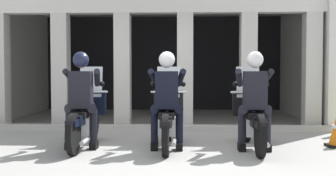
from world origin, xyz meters
The scene contains 9 objects.
ground_plane centered at (0.00, 3.00, 0.00)m, with size 80.00×80.00×0.00m, color #999993.
station_building centered at (-0.40, 4.80, 1.95)m, with size 8.05×4.90×3.14m.
kerb_strip centered at (-0.40, 1.94, 0.06)m, with size 7.55×0.24×0.12m, color #B7B5AD.
motorcycle_left centered at (-1.39, 0.09, 0.50)m, with size 0.62×2.04×1.35m.
police_officer_left centered at (-1.39, -0.20, 0.94)m, with size 0.63×0.61×1.58m.
motorcycle_center centered at (0.00, 0.05, 0.50)m, with size 0.62×2.04×1.35m.
police_officer_center centered at (0.00, -0.24, 0.94)m, with size 0.63×0.61×1.58m.
motorcycle_right centered at (1.40, 0.02, 0.50)m, with size 0.62×2.04×1.35m.
police_officer_right centered at (1.39, -0.26, 0.94)m, with size 0.63×0.61×1.58m.
Camera 1 is at (0.27, -7.12, 1.30)m, focal length 46.02 mm.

